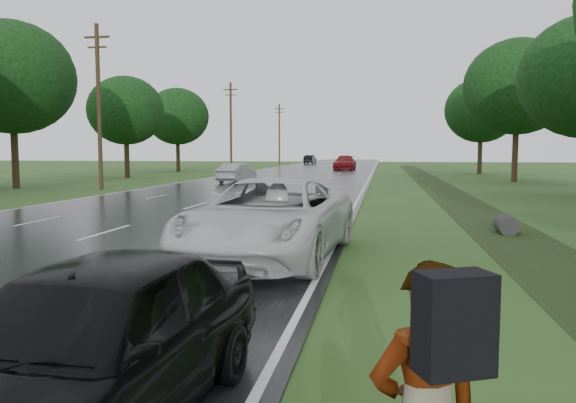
{
  "coord_description": "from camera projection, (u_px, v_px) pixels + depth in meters",
  "views": [
    {
      "loc": [
        7.95,
        -7.08,
        2.43
      ],
      "look_at": [
        5.89,
        5.03,
        1.3
      ],
      "focal_mm": 35.0,
      "sensor_mm": 36.0,
      "label": 1
    }
  ],
  "objects": [
    {
      "name": "road",
      "position": [
        298.0,
        176.0,
        52.67
      ],
      "size": [
        14.0,
        180.0,
        0.04
      ],
      "primitive_type": "cube",
      "color": "black",
      "rests_on": "ground"
    },
    {
      "name": "edge_stripe_east",
      "position": [
        370.0,
        176.0,
        51.54
      ],
      "size": [
        0.12,
        180.0,
        0.01
      ],
      "primitive_type": "cube",
      "color": "silver",
      "rests_on": "road"
    },
    {
      "name": "edge_stripe_west",
      "position": [
        228.0,
        175.0,
        53.8
      ],
      "size": [
        0.12,
        180.0,
        0.01
      ],
      "primitive_type": "cube",
      "color": "silver",
      "rests_on": "road"
    },
    {
      "name": "center_line",
      "position": [
        298.0,
        175.0,
        52.67
      ],
      "size": [
        0.12,
        180.0,
        0.01
      ],
      "primitive_type": "cube",
      "color": "silver",
      "rests_on": "road"
    },
    {
      "name": "drainage_ditch",
      "position": [
        464.0,
        204.0,
        24.94
      ],
      "size": [
        2.2,
        120.0,
        0.56
      ],
      "color": "black",
      "rests_on": "ground"
    },
    {
      "name": "utility_pole_mid",
      "position": [
        99.0,
        104.0,
        34.1
      ],
      "size": [
        1.6,
        0.26,
        10.0
      ],
      "color": "#342615",
      "rests_on": "ground"
    },
    {
      "name": "utility_pole_far",
      "position": [
        231.0,
        125.0,
        63.55
      ],
      "size": [
        1.6,
        0.26,
        10.0
      ],
      "color": "#342615",
      "rests_on": "ground"
    },
    {
      "name": "utility_pole_distant",
      "position": [
        279.0,
        133.0,
        93.0
      ],
      "size": [
        1.6,
        0.26,
        10.0
      ],
      "color": "#342615",
      "rests_on": "ground"
    },
    {
      "name": "tree_east_d",
      "position": [
        517.0,
        87.0,
        42.17
      ],
      "size": [
        8.0,
        8.0,
        10.76
      ],
      "color": "#342615",
      "rests_on": "ground"
    },
    {
      "name": "tree_east_f",
      "position": [
        481.0,
        110.0,
        56.03
      ],
      "size": [
        7.2,
        7.2,
        9.62
      ],
      "color": "#342615",
      "rests_on": "ground"
    },
    {
      "name": "tree_west_c",
      "position": [
        11.0,
        78.0,
        34.91
      ],
      "size": [
        7.8,
        7.8,
        10.43
      ],
      "color": "#342615",
      "rests_on": "ground"
    },
    {
      "name": "tree_west_d",
      "position": [
        126.0,
        111.0,
        48.62
      ],
      "size": [
        6.6,
        6.6,
        8.8
      ],
      "color": "#342615",
      "rests_on": "ground"
    },
    {
      "name": "tree_west_f",
      "position": [
        177.0,
        117.0,
        62.44
      ],
      "size": [
        7.0,
        7.0,
        9.29
      ],
      "color": "#342615",
      "rests_on": "ground"
    },
    {
      "name": "white_pickup",
      "position": [
        271.0,
        218.0,
        12.4
      ],
      "size": [
        3.45,
        6.59,
        1.77
      ],
      "primitive_type": "imported",
      "rotation": [
        0.0,
        0.0,
        -0.08
      ],
      "color": "silver",
      "rests_on": "road"
    },
    {
      "name": "dark_sedan",
      "position": [
        91.0,
        344.0,
        4.72
      ],
      "size": [
        2.16,
        4.62,
        1.53
      ],
      "primitive_type": "imported",
      "rotation": [
        0.0,
        0.0,
        -0.08
      ],
      "color": "black",
      "rests_on": "road"
    },
    {
      "name": "silver_sedan",
      "position": [
        237.0,
        173.0,
        41.02
      ],
      "size": [
        2.1,
        4.48,
        1.42
      ],
      "primitive_type": "imported",
      "rotation": [
        0.0,
        0.0,
        3.0
      ],
      "color": "gray",
      "rests_on": "road"
    },
    {
      "name": "far_car_red",
      "position": [
        345.0,
        163.0,
        67.82
      ],
      "size": [
        2.61,
        6.0,
        1.72
      ],
      "primitive_type": "imported",
      "rotation": [
        0.0,
        0.0,
        -0.03
      ],
      "color": "maroon",
      "rests_on": "road"
    },
    {
      "name": "far_car_dark",
      "position": [
        310.0,
        159.0,
        97.29
      ],
      "size": [
        1.82,
        4.58,
        1.48
      ],
      "primitive_type": "imported",
      "rotation": [
        0.0,
        0.0,
        3.09
      ],
      "color": "black",
      "rests_on": "road"
    }
  ]
}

